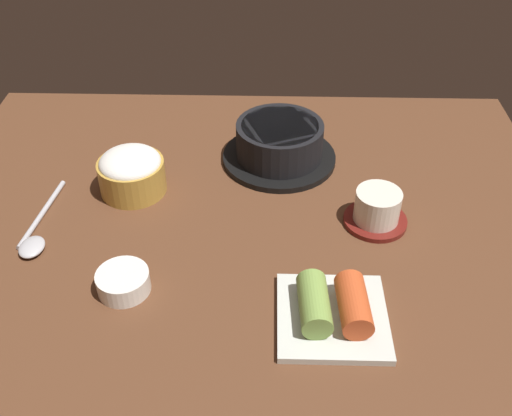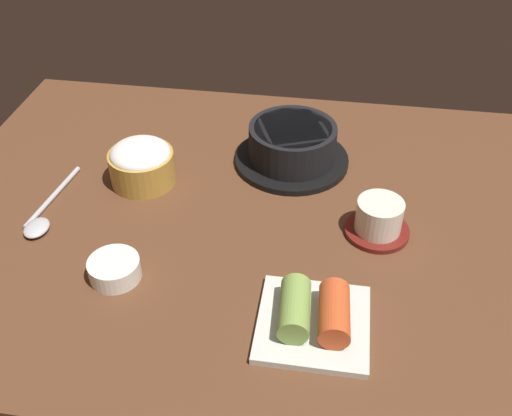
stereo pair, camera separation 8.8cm
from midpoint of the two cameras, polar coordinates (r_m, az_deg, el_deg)
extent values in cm
cube|color=#56331E|center=(92.15, -3.94, -1.24)|extent=(100.00, 76.00, 2.00)
cylinder|color=black|center=(102.88, -0.21, 4.80)|extent=(19.52, 19.52, 1.07)
cylinder|color=black|center=(100.93, -0.22, 6.45)|extent=(14.78, 14.78, 6.01)
cylinder|color=#D15619|center=(99.50, -0.22, 7.76)|extent=(13.01, 13.01, 0.60)
cylinder|color=#B78C38|center=(97.66, -14.37, 2.86)|extent=(10.60, 10.60, 5.40)
ellipsoid|color=white|center=(96.14, -14.62, 4.16)|extent=(9.75, 9.75, 3.71)
cylinder|color=maroon|center=(90.66, 8.68, -1.31)|extent=(9.60, 9.60, 0.80)
cylinder|color=silver|center=(88.86, 8.85, 0.08)|extent=(6.83, 6.83, 4.87)
cylinder|color=#C6D18C|center=(87.55, 8.99, 1.17)|extent=(5.81, 5.81, 0.40)
cube|color=silver|center=(76.26, 4.03, -10.56)|extent=(13.93, 13.93, 1.00)
cylinder|color=#7A9E47|center=(74.33, 2.21, -9.33)|extent=(4.32, 8.55, 3.88)
cylinder|color=#C64C23|center=(74.59, 6.01, -9.35)|extent=(4.28, 8.54, 3.88)
cylinder|color=white|center=(81.87, -15.69, -6.99)|extent=(7.07, 7.07, 2.88)
cylinder|color=brown|center=(81.08, -15.83, -6.43)|extent=(5.80, 5.80, 0.50)
cylinder|color=#B7B7BC|center=(98.29, -22.30, -0.57)|extent=(2.79, 15.98, 0.80)
ellipsoid|color=#B7B7BC|center=(92.27, -23.35, -3.58)|extent=(3.60, 4.68, 1.26)
camera|label=1|loc=(0.04, -92.86, -2.33)|focal=41.61mm
camera|label=2|loc=(0.04, 87.14, 2.33)|focal=41.61mm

